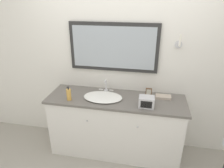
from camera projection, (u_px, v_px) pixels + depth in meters
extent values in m
plane|color=#9E998E|center=(111.00, 165.00, 2.69)|extent=(14.00, 14.00, 0.00)
cube|color=white|center=(120.00, 60.00, 2.73)|extent=(8.00, 0.06, 2.55)
cube|color=#282828|center=(113.00, 47.00, 2.62)|extent=(1.18, 0.04, 0.64)
cube|color=#9EA8B2|center=(113.00, 48.00, 2.61)|extent=(1.09, 0.01, 0.55)
cylinder|color=silver|center=(178.00, 45.00, 2.46)|extent=(0.09, 0.01, 0.09)
cylinder|color=silver|center=(179.00, 45.00, 2.41)|extent=(0.02, 0.10, 0.02)
cylinder|color=white|center=(180.00, 40.00, 2.34)|extent=(0.02, 0.02, 0.14)
cube|color=white|center=(115.00, 126.00, 2.80)|extent=(1.76, 0.53, 0.82)
cube|color=#66605B|center=(116.00, 99.00, 2.62)|extent=(1.81, 0.57, 0.03)
sphere|color=silver|center=(87.00, 121.00, 2.51)|extent=(0.02, 0.02, 0.02)
sphere|color=silver|center=(137.00, 127.00, 2.40)|extent=(0.02, 0.02, 0.02)
ellipsoid|color=white|center=(103.00, 97.00, 2.61)|extent=(0.51, 0.35, 0.03)
cylinder|color=silver|center=(106.00, 91.00, 2.79)|extent=(0.06, 0.06, 0.03)
cylinder|color=silver|center=(106.00, 85.00, 2.75)|extent=(0.02, 0.02, 0.14)
cylinder|color=silver|center=(105.00, 81.00, 2.69)|extent=(0.02, 0.07, 0.02)
cylinder|color=white|center=(101.00, 89.00, 2.80)|extent=(0.06, 0.02, 0.02)
cylinder|color=white|center=(111.00, 90.00, 2.77)|extent=(0.05, 0.02, 0.02)
cylinder|color=gold|center=(69.00, 95.00, 2.55)|extent=(0.06, 0.06, 0.15)
cylinder|color=black|center=(68.00, 88.00, 2.51)|extent=(0.02, 0.02, 0.04)
cube|color=black|center=(68.00, 87.00, 2.49)|extent=(0.02, 0.03, 0.01)
cube|color=#BCBCC1|center=(146.00, 102.00, 2.39)|extent=(0.19, 0.14, 0.13)
cube|color=black|center=(146.00, 104.00, 2.33)|extent=(0.13, 0.01, 0.09)
cube|color=brown|center=(149.00, 92.00, 2.65)|extent=(0.08, 0.01, 0.12)
cube|color=beige|center=(149.00, 92.00, 2.65)|extent=(0.06, 0.00, 0.08)
cube|color=#B7A899|center=(163.00, 97.00, 2.62)|extent=(0.20, 0.11, 0.03)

